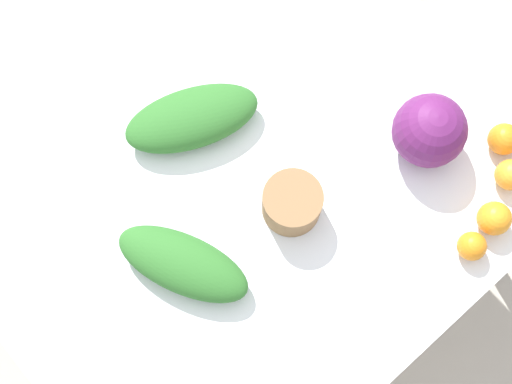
{
  "coord_description": "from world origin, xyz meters",
  "views": [
    {
      "loc": [
        0.3,
        0.34,
        2.35
      ],
      "look_at": [
        0.0,
        0.0,
        0.76
      ],
      "focal_mm": 50.0,
      "sensor_mm": 36.0,
      "label": 1
    }
  ],
  "objects_px": {
    "greens_bunch_dandelion": "(192,119)",
    "greens_bunch_scallion": "(183,264)",
    "orange_5": "(472,246)",
    "orange_0": "(511,175)",
    "orange_1": "(494,218)",
    "orange_3": "(504,139)",
    "paper_bag": "(292,203)",
    "cabbage_purple": "(429,131)"
  },
  "relations": [
    {
      "from": "orange_5",
      "to": "cabbage_purple",
      "type": "bearing_deg",
      "value": -111.62
    },
    {
      "from": "paper_bag",
      "to": "orange_3",
      "type": "height_order",
      "value": "paper_bag"
    },
    {
      "from": "greens_bunch_scallion",
      "to": "orange_0",
      "type": "bearing_deg",
      "value": 154.52
    },
    {
      "from": "cabbage_purple",
      "to": "paper_bag",
      "type": "height_order",
      "value": "cabbage_purple"
    },
    {
      "from": "greens_bunch_dandelion",
      "to": "orange_5",
      "type": "relative_size",
      "value": 4.86
    },
    {
      "from": "orange_3",
      "to": "paper_bag",
      "type": "bearing_deg",
      "value": -23.39
    },
    {
      "from": "greens_bunch_scallion",
      "to": "cabbage_purple",
      "type": "bearing_deg",
      "value": 167.15
    },
    {
      "from": "orange_3",
      "to": "greens_bunch_dandelion",
      "type": "bearing_deg",
      "value": -44.87
    },
    {
      "from": "paper_bag",
      "to": "orange_0",
      "type": "distance_m",
      "value": 0.51
    },
    {
      "from": "greens_bunch_dandelion",
      "to": "orange_3",
      "type": "bearing_deg",
      "value": 135.13
    },
    {
      "from": "greens_bunch_scallion",
      "to": "orange_0",
      "type": "xyz_separation_m",
      "value": [
        -0.71,
        0.34,
        -0.01
      ]
    },
    {
      "from": "greens_bunch_dandelion",
      "to": "orange_3",
      "type": "relative_size",
      "value": 4.28
    },
    {
      "from": "orange_0",
      "to": "cabbage_purple",
      "type": "bearing_deg",
      "value": -66.01
    },
    {
      "from": "orange_3",
      "to": "orange_5",
      "type": "xyz_separation_m",
      "value": [
        0.24,
        0.13,
        -0.0
      ]
    },
    {
      "from": "orange_0",
      "to": "orange_5",
      "type": "height_order",
      "value": "orange_0"
    },
    {
      "from": "cabbage_purple",
      "to": "orange_1",
      "type": "bearing_deg",
      "value": 85.67
    },
    {
      "from": "greens_bunch_scallion",
      "to": "orange_5",
      "type": "relative_size",
      "value": 4.71
    },
    {
      "from": "orange_1",
      "to": "orange_3",
      "type": "distance_m",
      "value": 0.2
    },
    {
      "from": "greens_bunch_scallion",
      "to": "orange_3",
      "type": "bearing_deg",
      "value": 160.69
    },
    {
      "from": "orange_1",
      "to": "greens_bunch_scallion",
      "type": "bearing_deg",
      "value": -32.57
    },
    {
      "from": "greens_bunch_dandelion",
      "to": "greens_bunch_scallion",
      "type": "relative_size",
      "value": 1.03
    },
    {
      "from": "paper_bag",
      "to": "cabbage_purple",
      "type": "bearing_deg",
      "value": 166.21
    },
    {
      "from": "orange_3",
      "to": "greens_bunch_scallion",
      "type": "bearing_deg",
      "value": -19.31
    },
    {
      "from": "orange_0",
      "to": "orange_1",
      "type": "xyz_separation_m",
      "value": [
        0.11,
        0.05,
        0.0
      ]
    },
    {
      "from": "cabbage_purple",
      "to": "paper_bag",
      "type": "distance_m",
      "value": 0.36
    },
    {
      "from": "orange_5",
      "to": "orange_3",
      "type": "bearing_deg",
      "value": -151.49
    },
    {
      "from": "greens_bunch_dandelion",
      "to": "orange_0",
      "type": "relative_size",
      "value": 4.45
    },
    {
      "from": "orange_3",
      "to": "orange_5",
      "type": "distance_m",
      "value": 0.27
    },
    {
      "from": "greens_bunch_dandelion",
      "to": "orange_5",
      "type": "height_order",
      "value": "greens_bunch_dandelion"
    },
    {
      "from": "greens_bunch_dandelion",
      "to": "orange_1",
      "type": "height_order",
      "value": "greens_bunch_dandelion"
    },
    {
      "from": "orange_5",
      "to": "greens_bunch_scallion",
      "type": "bearing_deg",
      "value": -37.36
    },
    {
      "from": "greens_bunch_scallion",
      "to": "orange_5",
      "type": "bearing_deg",
      "value": 142.64
    },
    {
      "from": "orange_0",
      "to": "orange_1",
      "type": "bearing_deg",
      "value": 24.22
    },
    {
      "from": "greens_bunch_dandelion",
      "to": "orange_1",
      "type": "relative_size",
      "value": 4.12
    },
    {
      "from": "paper_bag",
      "to": "orange_0",
      "type": "bearing_deg",
      "value": 147.01
    },
    {
      "from": "cabbage_purple",
      "to": "greens_bunch_dandelion",
      "type": "xyz_separation_m",
      "value": [
        0.38,
        -0.4,
        -0.04
      ]
    },
    {
      "from": "paper_bag",
      "to": "greens_bunch_scallion",
      "type": "relative_size",
      "value": 0.44
    },
    {
      "from": "orange_5",
      "to": "orange_0",
      "type": "bearing_deg",
      "value": -162.5
    },
    {
      "from": "greens_bunch_scallion",
      "to": "orange_1",
      "type": "distance_m",
      "value": 0.71
    },
    {
      "from": "orange_0",
      "to": "orange_1",
      "type": "relative_size",
      "value": 0.93
    },
    {
      "from": "cabbage_purple",
      "to": "paper_bag",
      "type": "bearing_deg",
      "value": -13.79
    },
    {
      "from": "greens_bunch_dandelion",
      "to": "orange_5",
      "type": "bearing_deg",
      "value": 113.51
    }
  ]
}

